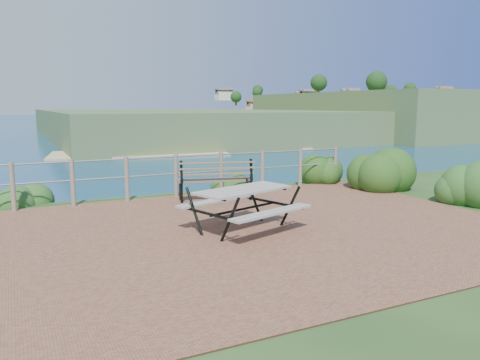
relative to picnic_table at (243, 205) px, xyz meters
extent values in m
cube|color=brown|center=(-0.09, 0.01, -0.46)|extent=(10.00, 7.00, 0.12)
plane|color=#15667F|center=(-0.09, 200.01, -0.46)|extent=(1200.00, 1200.00, 0.00)
cylinder|color=#6B5B4C|center=(-3.54, 3.36, 0.06)|extent=(0.10, 0.10, 1.00)
cylinder|color=#6B5B4C|center=(-2.39, 3.36, 0.06)|extent=(0.10, 0.10, 1.00)
cylinder|color=#6B5B4C|center=(-1.24, 3.36, 0.06)|extent=(0.10, 0.10, 1.00)
cylinder|color=#6B5B4C|center=(-0.09, 3.36, 0.06)|extent=(0.10, 0.10, 1.00)
cylinder|color=#6B5B4C|center=(1.06, 3.36, 0.06)|extent=(0.10, 0.10, 1.00)
cylinder|color=#6B5B4C|center=(2.21, 3.36, 0.06)|extent=(0.10, 0.10, 1.00)
cylinder|color=#6B5B4C|center=(3.36, 3.36, 0.06)|extent=(0.10, 0.10, 1.00)
cylinder|color=#6B5B4C|center=(4.51, 3.36, 0.06)|extent=(0.10, 0.10, 1.00)
cylinder|color=slate|center=(-0.09, 3.36, 0.51)|extent=(9.40, 0.04, 0.04)
cylinder|color=slate|center=(-0.09, 3.36, 0.11)|extent=(9.40, 0.04, 0.04)
cube|color=#415D2E|center=(139.91, 210.01, -6.46)|extent=(260.00, 180.00, 12.00)
cube|color=#415D2E|center=(199.91, 170.01, -2.46)|extent=(160.00, 120.00, 20.00)
cube|color=#CCB28B|center=(129.91, 125.01, -12.21)|extent=(209.53, 114.73, 0.50)
cube|color=gray|center=(0.00, 0.00, 0.26)|extent=(1.85, 1.20, 0.04)
cube|color=gray|center=(0.00, 0.00, -0.03)|extent=(1.71, 0.76, 0.04)
cube|color=gray|center=(0.00, 0.00, -0.03)|extent=(1.71, 0.76, 0.04)
cylinder|color=black|center=(0.00, 0.00, -0.07)|extent=(1.42, 0.49, 0.04)
cube|color=brown|center=(0.59, 2.61, 0.02)|extent=(1.74, 0.82, 0.04)
cube|color=brown|center=(0.59, 2.61, 0.31)|extent=(1.66, 0.53, 0.38)
cube|color=black|center=(0.59, 2.61, -0.21)|extent=(0.07, 0.07, 0.46)
cube|color=black|center=(0.59, 2.61, -0.21)|extent=(0.07, 0.07, 0.46)
cube|color=black|center=(0.59, 2.61, -0.21)|extent=(0.07, 0.07, 0.46)
cube|color=black|center=(0.59, 2.61, -0.21)|extent=(0.07, 0.07, 0.46)
ellipsoid|color=#1C3E13|center=(4.87, 2.12, -0.46)|extent=(1.25, 1.25, 1.78)
ellipsoid|color=#294D1C|center=(5.51, -0.16, -0.46)|extent=(1.15, 1.15, 1.63)
ellipsoid|color=#1C3E13|center=(4.38, 3.48, -0.46)|extent=(0.94, 0.94, 1.35)
ellipsoid|color=#294D1C|center=(-3.36, 4.12, -0.46)|extent=(0.84, 0.84, 0.60)
ellipsoid|color=#1C3E13|center=(1.67, 4.02, -0.46)|extent=(0.78, 0.78, 0.53)
camera|label=1|loc=(-3.47, -7.02, 1.68)|focal=35.00mm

